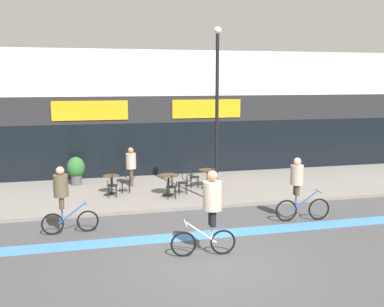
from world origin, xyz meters
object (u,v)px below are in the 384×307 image
(cafe_chair_1_near, at_px, (172,185))
(cyclist_0, at_px, (299,186))
(cafe_chair_0_side, at_px, (128,179))
(planter_pot, at_px, (76,169))
(cafe_chair_1_side, at_px, (185,181))
(cyclist_2, at_px, (211,205))
(cyclist_1, at_px, (63,195))
(bistro_table_2, at_px, (208,174))
(cafe_chair_2_side, at_px, (193,175))
(bistro_table_0, at_px, (111,181))
(cafe_chair_0_near, at_px, (112,184))
(cafe_chair_2_near, at_px, (212,178))
(pedestrian_near_end, at_px, (131,163))
(lamp_post, at_px, (217,105))
(bistro_table_1, at_px, (169,180))

(cafe_chair_1_near, distance_m, cyclist_0, 4.69)
(cafe_chair_0_side, xyz_separation_m, planter_pot, (-1.95, 1.83, 0.13))
(cafe_chair_1_side, height_order, cyclist_2, cyclist_2)
(cafe_chair_0_side, relative_size, cyclist_1, 0.45)
(bistro_table_2, xyz_separation_m, cafe_chair_2_side, (-0.63, 0.00, 0.01))
(bistro_table_0, height_order, cafe_chair_0_near, cafe_chair_0_near)
(bistro_table_2, xyz_separation_m, cafe_chair_0_side, (-3.25, -0.17, 0.01))
(cafe_chair_1_side, xyz_separation_m, cyclist_2, (-0.65, -5.81, 0.69))
(bistro_table_2, distance_m, cyclist_1, 6.89)
(cafe_chair_1_near, xyz_separation_m, cafe_chair_2_near, (1.79, 0.89, 0.00))
(bistro_table_0, bearing_deg, cafe_chair_0_near, -89.94)
(cafe_chair_1_near, xyz_separation_m, pedestrian_near_end, (-1.21, 2.40, 0.43))
(planter_pot, height_order, cyclist_0, cyclist_0)
(lamp_post, bearing_deg, cyclist_1, -161.16)
(planter_pot, bearing_deg, cafe_chair_2_near, -23.73)
(cafe_chair_2_side, bearing_deg, cafe_chair_1_near, -124.53)
(bistro_table_0, xyz_separation_m, cafe_chair_0_side, (0.63, -0.00, 0.02))
(cafe_chair_1_side, relative_size, cafe_chair_2_side, 1.00)
(cafe_chair_2_side, bearing_deg, bistro_table_1, -139.43)
(cyclist_1, bearing_deg, cafe_chair_0_side, 57.91)
(cafe_chair_2_side, xyz_separation_m, planter_pot, (-4.57, 1.66, 0.13))
(cafe_chair_1_side, bearing_deg, bistro_table_0, -10.23)
(cyclist_0, height_order, pedestrian_near_end, cyclist_0)
(cafe_chair_0_near, bearing_deg, cafe_chair_1_side, -92.74)
(cyclist_1, bearing_deg, bistro_table_2, 34.27)
(cafe_chair_2_near, bearing_deg, bistro_table_1, 97.72)
(bistro_table_0, relative_size, bistro_table_1, 0.90)
(cafe_chair_1_side, height_order, planter_pot, planter_pot)
(cyclist_1, distance_m, cyclist_2, 4.48)
(bistro_table_1, distance_m, lamp_post, 3.56)
(cafe_chair_0_side, bearing_deg, bistro_table_1, 155.12)
(cafe_chair_0_side, xyz_separation_m, cafe_chair_1_near, (1.46, -1.35, 0.00))
(planter_pot, relative_size, cyclist_0, 0.57)
(bistro_table_0, height_order, bistro_table_1, bistro_table_1)
(bistro_table_0, bearing_deg, planter_pot, 125.94)
(cafe_chair_1_side, distance_m, cyclist_0, 4.72)
(bistro_table_0, xyz_separation_m, cafe_chair_1_near, (2.09, -1.35, 0.02))
(bistro_table_2, xyz_separation_m, cafe_chair_0_near, (-3.88, -0.79, 0.01))
(planter_pot, bearing_deg, cafe_chair_0_near, -61.63)
(bistro_table_1, height_order, cafe_chair_1_side, cafe_chair_1_side)
(bistro_table_1, bearing_deg, cafe_chair_2_side, 37.75)
(cafe_chair_0_near, bearing_deg, cafe_chair_2_near, -88.04)
(bistro_table_1, xyz_separation_m, cyclist_0, (3.45, -3.75, 0.46))
(bistro_table_2, bearing_deg, cafe_chair_0_side, -177.06)
(cafe_chair_2_side, relative_size, cyclist_0, 0.44)
(cafe_chair_0_near, height_order, cafe_chair_2_near, same)
(bistro_table_0, xyz_separation_m, lamp_post, (3.53, -2.22, 2.96))
(planter_pot, bearing_deg, pedestrian_near_end, -19.37)
(cafe_chair_0_near, height_order, cafe_chair_0_side, same)
(cafe_chair_1_side, distance_m, cafe_chair_2_near, 1.19)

